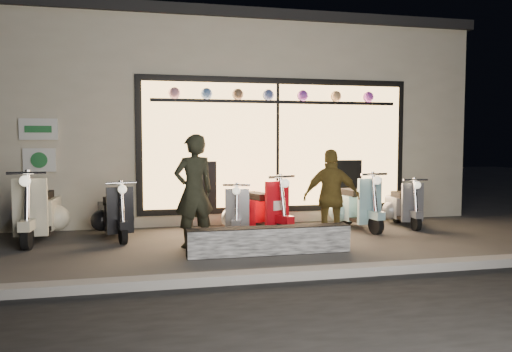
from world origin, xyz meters
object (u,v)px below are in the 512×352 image
at_px(scooter_red, 259,210).
at_px(man, 194,191).
at_px(graffiti_barrier, 269,240).
at_px(woman, 332,197).
at_px(scooter_silver, 240,213).

distance_m(scooter_red, man, 1.59).
height_order(graffiti_barrier, man, man).
xyz_separation_m(scooter_red, man, (-1.23, -0.90, 0.46)).
height_order(graffiti_barrier, woman, woman).
bearing_deg(scooter_silver, woman, -30.54).
distance_m(graffiti_barrier, man, 1.42).
bearing_deg(graffiti_barrier, man, 144.35).
bearing_deg(graffiti_barrier, scooter_silver, 94.04).
distance_m(graffiti_barrier, scooter_silver, 1.68).
height_order(graffiti_barrier, scooter_silver, scooter_silver).
bearing_deg(scooter_silver, scooter_red, 8.16).
height_order(scooter_silver, scooter_red, scooter_red).
bearing_deg(man, graffiti_barrier, 127.77).
bearing_deg(woman, scooter_silver, -33.98).
height_order(graffiti_barrier, scooter_red, scooter_red).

